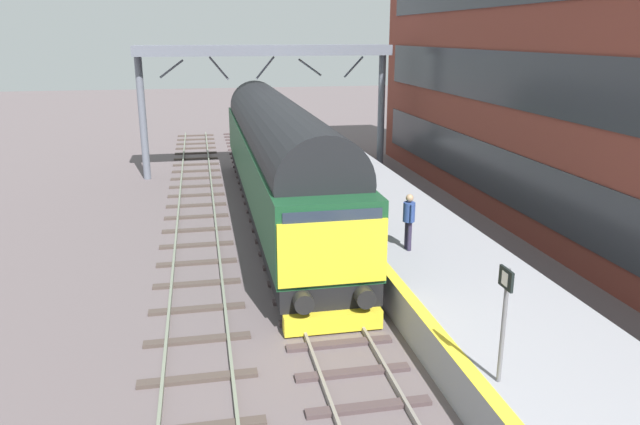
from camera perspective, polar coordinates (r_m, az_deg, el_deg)
name	(u,v)px	position (r m, az deg, el deg)	size (l,w,h in m)	color
ground_plane	(318,300)	(16.73, -0.16, -8.26)	(140.00, 140.00, 0.00)	#605557
track_main	(318,299)	(16.71, -0.16, -8.09)	(2.50, 60.00, 0.15)	gray
track_adjacent_west	(197,309)	(16.45, -11.45, -8.83)	(2.50, 60.00, 0.15)	slate
station_platform	(443,274)	(17.52, 11.53, -5.65)	(4.00, 44.00, 1.01)	#96979F
station_building	(624,33)	(22.50, 26.63, 14.81)	(5.10, 33.86, 14.02)	brown
diesel_locomotive	(278,155)	(23.72, -3.97, 5.44)	(2.74, 20.38, 4.68)	black
platform_number_sign	(504,309)	(11.07, 16.93, -8.63)	(0.10, 0.44, 2.16)	slate
waiting_passenger	(409,217)	(17.46, 8.35, -0.38)	(0.35, 0.51, 1.64)	#2D263F
overhead_footbridge	(265,58)	(31.08, -5.20, 14.29)	(12.55, 2.00, 6.49)	slate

